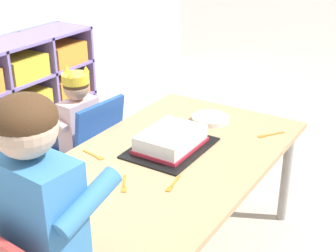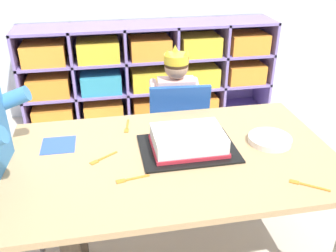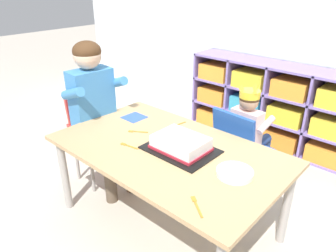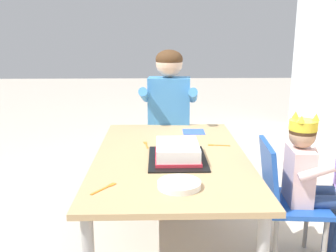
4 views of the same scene
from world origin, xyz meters
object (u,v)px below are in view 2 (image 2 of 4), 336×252
Objects in this scene: activity_table at (172,166)px; paper_plate_stack at (270,140)px; classroom_chair_blue at (177,124)px; fork_beside_plate_stack at (102,158)px; child_with_crown at (175,98)px; fork_near_cake_tray at (307,185)px; fork_at_table_front_edge at (127,127)px; birthday_cake_on_tray at (188,142)px; fork_by_napkin at (131,179)px.

paper_plate_stack is (0.44, 0.02, 0.07)m from activity_table.
classroom_chair_blue is 5.71× the size of fork_beside_plate_stack.
child_with_crown is (0.01, 0.11, 0.12)m from classroom_chair_blue.
child_with_crown reaches higher than fork_near_cake_tray.
classroom_chair_blue is at bearing -36.02° from fork_at_table_front_edge.
fork_near_cake_tray is (0.29, -1.00, 0.05)m from child_with_crown.
child_with_crown reaches higher than fork_at_table_front_edge.
activity_table is at bearing -140.15° from fork_at_table_front_edge.
birthday_cake_on_tray is 3.10× the size of fork_by_napkin.
fork_near_cake_tray reaches higher than activity_table.
fork_at_table_front_edge is at bearing 172.36° from fork_near_cake_tray.
classroom_chair_blue reaches higher than fork_by_napkin.
child_with_crown is at bearing -27.91° from fork_at_table_front_edge.
birthday_cake_on_tray is 3.46× the size of fork_beside_plate_stack.
paper_plate_stack reaches higher than fork_beside_plate_stack.
fork_by_napkin is 0.19m from fork_beside_plate_stack.
activity_table is at bearing -37.77° from fork_beside_plate_stack.
classroom_chair_blue reaches higher than birthday_cake_on_tray.
fork_by_napkin is at bearing 72.27° from child_with_crown.
fork_at_table_front_edge is at bearing 156.87° from paper_plate_stack.
fork_at_table_front_edge is (-0.16, 0.28, 0.06)m from activity_table.
fork_by_napkin is at bearing -173.84° from fork_at_table_front_edge.
fork_at_table_front_edge is at bearing 30.62° from fork_beside_plate_stack.
classroom_chair_blue reaches higher than fork_at_table_front_edge.
paper_plate_stack is 0.73m from fork_beside_plate_stack.
activity_table is 0.12m from birthday_cake_on_tray.
activity_table is at bearing -177.28° from paper_plate_stack.
fork_at_table_front_edge is at bearing 77.16° from fork_by_napkin.
child_with_crown is at bearing 23.30° from fork_beside_plate_stack.
fork_near_cake_tray is at bearing -56.78° from fork_beside_plate_stack.
fork_near_cake_tray and fork_by_napkin have the same top height.
classroom_chair_blue is 0.60m from birthday_cake_on_tray.
paper_plate_stack is 0.65m from fork_by_napkin.
fork_at_table_front_edge is at bearing 120.23° from activity_table.
activity_table is at bearing 80.44° from classroom_chair_blue.
birthday_cake_on_tray is at bearing 87.62° from child_with_crown.
activity_table is 0.24m from fork_by_napkin.
child_with_crown is at bearing 82.90° from birthday_cake_on_tray.
fork_near_cake_tray is at bearing -89.61° from paper_plate_stack.
child_with_crown is 6.37× the size of fork_at_table_front_edge.
fork_at_table_front_edge is (-0.31, -0.31, 0.18)m from classroom_chair_blue.
fork_at_table_front_edge is (-0.61, 0.26, -0.01)m from paper_plate_stack.
birthday_cake_on_tray reaches higher than fork_at_table_front_edge.
birthday_cake_on_tray reaches higher than fork_by_napkin.
child_with_crown is (0.16, 0.70, 0.01)m from activity_table.
birthday_cake_on_tray is at bearing 178.36° from paper_plate_stack.
fork_near_cake_tray is (0.45, -0.30, 0.06)m from activity_table.
paper_plate_stack is 1.49× the size of fork_near_cake_tray.
classroom_chair_blue is 0.73m from fork_beside_plate_stack.
child_with_crown is 6.32× the size of fork_by_napkin.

